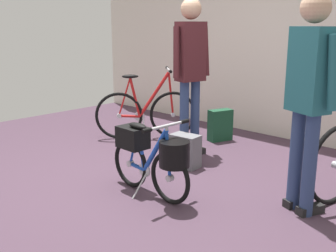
{
  "coord_description": "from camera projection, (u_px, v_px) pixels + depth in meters",
  "views": [
    {
      "loc": [
        2.79,
        -2.51,
        1.52
      ],
      "look_at": [
        0.1,
        0.26,
        0.55
      ],
      "focal_mm": 43.47,
      "sensor_mm": 36.0,
      "label": 1
    }
  ],
  "objects": [
    {
      "name": "visitor_near_wall",
      "position": [
        309.0,
        91.0,
        3.16
      ],
      "size": [
        0.5,
        0.36,
        1.76
      ],
      "color": "navy",
      "rests_on": "ground_plane"
    },
    {
      "name": "back_wall",
      "position": [
        281.0,
        18.0,
        5.35
      ],
      "size": [
        7.03,
        0.1,
        3.18
      ],
      "primitive_type": "cube",
      "color": "silver",
      "rests_on": "ground_plane"
    },
    {
      "name": "display_bike_right",
      "position": [
        146.0,
        112.0,
        5.5
      ],
      "size": [
        0.91,
        1.08,
        0.95
      ],
      "color": "black",
      "rests_on": "ground_plane"
    },
    {
      "name": "folding_bike_foreground",
      "position": [
        152.0,
        155.0,
        3.61
      ],
      "size": [
        1.0,
        0.53,
        0.71
      ],
      "color": "black",
      "rests_on": "ground_plane"
    },
    {
      "name": "visitor_browsing",
      "position": [
        190.0,
        66.0,
        4.71
      ],
      "size": [
        0.32,
        0.53,
        1.8
      ],
      "color": "navy",
      "rests_on": "ground_plane"
    },
    {
      "name": "ground_plane",
      "position": [
        143.0,
        183.0,
        4.0
      ],
      "size": [
        7.03,
        7.03,
        0.0
      ],
      "primitive_type": "plane",
      "color": "#473342"
    },
    {
      "name": "backpack_on_floor",
      "position": [
        185.0,
        151.0,
        4.42
      ],
      "size": [
        0.33,
        0.25,
        0.36
      ],
      "color": "slate",
      "rests_on": "ground_plane"
    },
    {
      "name": "handbag_on_floor",
      "position": [
        220.0,
        125.0,
        5.42
      ],
      "size": [
        0.25,
        0.35,
        0.42
      ],
      "color": "#19472D",
      "rests_on": "ground_plane"
    }
  ]
}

